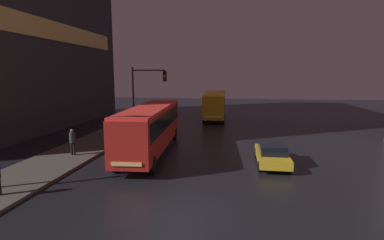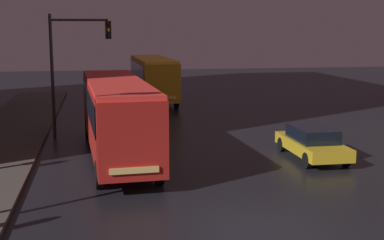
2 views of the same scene
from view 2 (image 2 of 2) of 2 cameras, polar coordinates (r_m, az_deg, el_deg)
ground_plane at (r=15.08m, az=7.53°, el=-11.73°), size 120.00×120.00×0.00m
bus_near at (r=23.07m, az=-8.07°, el=1.05°), size 3.00×11.95×3.35m
bus_far at (r=40.67m, az=-4.18°, el=4.81°), size 2.76×10.43×3.34m
car_taxi at (r=23.42m, az=12.70°, el=-2.31°), size 1.85×4.44×1.37m
traffic_light_main at (r=27.92m, az=-12.63°, el=6.81°), size 3.09×0.35×6.24m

